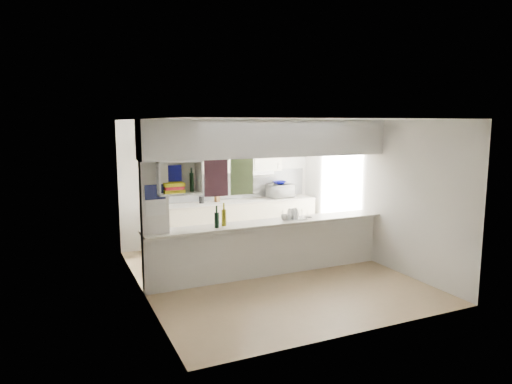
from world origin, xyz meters
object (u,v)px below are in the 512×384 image
bowl (279,183)px  wine_bottles (220,218)px  dish_rack (295,214)px  microwave (280,191)px

bowl → wine_bottles: 3.08m
bowl → dish_rack: bowl is taller
dish_rack → microwave: bearing=75.5°
wine_bottles → dish_rack: bearing=1.6°
bowl → wine_bottles: wine_bottles is taller
dish_rack → wine_bottles: 1.36m
microwave → bowl: bowl is taller
dish_rack → wine_bottles: bearing=-171.9°
microwave → wine_bottles: (-2.18, -2.15, -0.01)m
wine_bottles → bowl: bearing=45.2°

